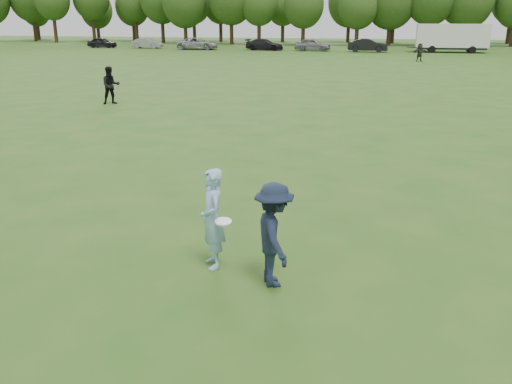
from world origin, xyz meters
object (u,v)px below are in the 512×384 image
at_px(player_far_d, 420,52).
at_px(car_e, 313,45).
at_px(defender, 274,235).
at_px(car_c, 198,44).
at_px(cargo_trailer, 452,37).
at_px(player_far_a, 111,85).
at_px(thrower, 212,219).
at_px(car_b, 147,43).
at_px(car_d, 264,45).
at_px(car_f, 368,45).
at_px(car_a, 102,43).

distance_m(player_far_d, car_e, 18.18).
bearing_deg(defender, car_c, -4.74).
distance_m(defender, cargo_trailer, 61.76).
bearing_deg(player_far_a, thrower, -93.94).
xyz_separation_m(defender, car_b, (-29.04, 61.34, -0.17)).
relative_size(defender, player_far_a, 0.93).
height_order(player_far_d, car_d, player_far_d).
distance_m(defender, player_far_d, 46.85).
xyz_separation_m(thrower, player_far_d, (5.92, 46.20, -0.02)).
bearing_deg(car_f, car_a, 86.13).
bearing_deg(cargo_trailer, thrower, -99.60).
height_order(car_a, car_b, car_a).
distance_m(car_e, cargo_trailer, 16.15).
relative_size(defender, cargo_trailer, 0.18).
distance_m(defender, player_far_a, 19.80).
relative_size(car_b, cargo_trailer, 0.44).
bearing_deg(cargo_trailer, car_a, 179.54).
xyz_separation_m(car_a, car_d, (22.52, -0.78, 0.02)).
xyz_separation_m(player_far_a, cargo_trailer, (20.28, 44.69, 0.89)).
bearing_deg(car_a, car_c, -94.96).
distance_m(car_d, car_e, 6.05).
height_order(car_b, cargo_trailer, cargo_trailer).
height_order(player_far_a, player_far_d, player_far_a).
xyz_separation_m(car_c, car_f, (21.21, -0.39, 0.03)).
relative_size(car_d, car_f, 1.02).
height_order(thrower, car_f, thrower).
bearing_deg(car_c, car_e, -92.21).
xyz_separation_m(player_far_d, car_f, (-5.16, 13.13, -0.06)).
bearing_deg(car_b, cargo_trailer, -93.46).
bearing_deg(car_f, player_far_a, 164.92).
distance_m(car_b, car_c, 7.57).
bearing_deg(defender, thrower, 45.54).
bearing_deg(car_e, car_b, 89.08).
height_order(car_c, car_d, car_c).
height_order(defender, car_b, defender).
bearing_deg(car_c, car_a, 81.10).
bearing_deg(thrower, defender, 39.73).
bearing_deg(car_d, car_c, 98.23).
height_order(thrower, defender, thrower).
relative_size(player_far_a, car_e, 0.41).
height_order(thrower, car_e, thrower).
xyz_separation_m(car_c, car_d, (8.56, 0.53, -0.05)).
bearing_deg(car_f, car_e, 82.54).
bearing_deg(car_d, defender, -163.17).
bearing_deg(defender, car_e, -17.91).
xyz_separation_m(car_a, car_b, (6.49, -0.08, -0.01)).
distance_m(thrower, player_far_d, 46.57).
bearing_deg(cargo_trailer, car_b, 179.59).
bearing_deg(car_f, defender, 179.22).
xyz_separation_m(defender, car_c, (-21.57, 60.12, -0.10)).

